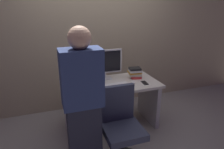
{
  "coord_description": "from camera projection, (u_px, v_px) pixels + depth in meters",
  "views": [
    {
      "loc": [
        -0.89,
        -2.6,
        1.82
      ],
      "look_at": [
        0.0,
        -0.05,
        0.87
      ],
      "focal_mm": 32.41,
      "sensor_mm": 36.0,
      "label": 1
    }
  ],
  "objects": [
    {
      "name": "ground_plane",
      "position": [
        111.0,
        126.0,
        3.19
      ],
      "size": [
        9.0,
        9.0,
        0.0
      ],
      "primitive_type": "plane",
      "color": "gray"
    },
    {
      "name": "wall_back",
      "position": [
        95.0,
        24.0,
        3.46
      ],
      "size": [
        6.4,
        0.1,
        3.0
      ],
      "primitive_type": "cube",
      "color": "tan",
      "rests_on": "ground"
    },
    {
      "name": "desk",
      "position": [
        111.0,
        97.0,
        3.03
      ],
      "size": [
        1.41,
        0.71,
        0.72
      ],
      "color": "beige",
      "rests_on": "ground"
    },
    {
      "name": "office_chair",
      "position": [
        121.0,
        130.0,
        2.35
      ],
      "size": [
        0.52,
        0.52,
        0.94
      ],
      "color": "black",
      "rests_on": "ground"
    },
    {
      "name": "person_at_desk",
      "position": [
        83.0,
        106.0,
        2.05
      ],
      "size": [
        0.4,
        0.24,
        1.64
      ],
      "color": "#262838",
      "rests_on": "ground"
    },
    {
      "name": "monitor",
      "position": [
        105.0,
        63.0,
        3.05
      ],
      "size": [
        0.54,
        0.14,
        0.46
      ],
      "color": "silver",
      "rests_on": "desk"
    },
    {
      "name": "keyboard",
      "position": [
        114.0,
        85.0,
        2.84
      ],
      "size": [
        0.43,
        0.14,
        0.02
      ],
      "primitive_type": "cube",
      "rotation": [
        0.0,
        0.0,
        0.03
      ],
      "color": "white",
      "rests_on": "desk"
    },
    {
      "name": "mouse",
      "position": [
        133.0,
        82.0,
        2.96
      ],
      "size": [
        0.06,
        0.1,
        0.03
      ],
      "primitive_type": "ellipsoid",
      "color": "white",
      "rests_on": "desk"
    },
    {
      "name": "cup_near_keyboard",
      "position": [
        82.0,
        87.0,
        2.69
      ],
      "size": [
        0.08,
        0.08,
        0.09
      ],
      "primitive_type": "cylinder",
      "color": "white",
      "rests_on": "desk"
    },
    {
      "name": "book_stack",
      "position": [
        135.0,
        73.0,
        3.13
      ],
      "size": [
        0.22,
        0.19,
        0.17
      ],
      "color": "red",
      "rests_on": "desk"
    },
    {
      "name": "cell_phone",
      "position": [
        145.0,
        83.0,
        2.96
      ],
      "size": [
        0.08,
        0.15,
        0.01
      ],
      "primitive_type": "cube",
      "rotation": [
        0.0,
        0.0,
        -0.08
      ],
      "color": "black",
      "rests_on": "desk"
    }
  ]
}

